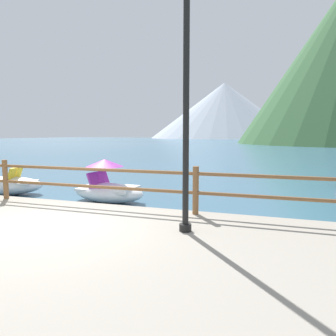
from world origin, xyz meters
The scene contains 6 objects.
ground_plane centered at (0.00, 40.00, 0.00)m, with size 200.00×200.00×0.00m, color #38607A.
dock_railing centered at (0.00, 1.55, 0.98)m, with size 23.92×0.12×0.95m.
lamp_post centered at (2.48, 0.43, 2.91)m, with size 0.28×0.28×4.17m.
pedal_boat_1 centered at (-4.51, 3.54, 0.31)m, with size 2.70×1.86×0.91m.
pedal_boat_2 centered at (-0.73, 3.63, 0.41)m, with size 2.34×1.38×1.25m.
distant_peak centered at (-17.44, 134.22, 11.76)m, with size 62.65×62.65×23.52m, color #A8B2C1.
Camera 1 is at (3.82, -4.44, 1.99)m, focal length 33.92 mm.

